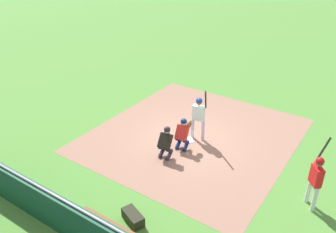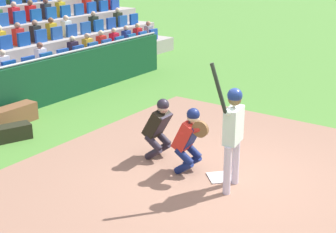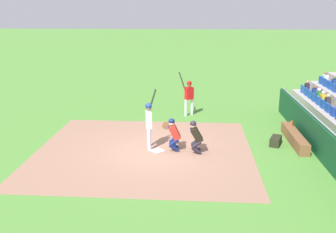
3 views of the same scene
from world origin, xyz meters
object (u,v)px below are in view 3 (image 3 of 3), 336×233
object	(u,v)px
water_bottle_on_bench	(292,123)
equipment_duffel_bag	(276,141)
batter_at_plate	(149,120)
dugout_bench	(295,138)
catcher_crouching	(173,132)
home_plate_umpire	(196,135)
on_deck_batter	(189,94)
home_plate_marker	(157,150)

from	to	relation	value
water_bottle_on_bench	equipment_duffel_bag	distance (m)	1.46
batter_at_plate	dugout_bench	world-z (taller)	batter_at_plate
catcher_crouching	home_plate_umpire	size ratio (longest dim) A/B	1.01
dugout_bench	batter_at_plate	bearing A→B (deg)	99.23
catcher_crouching	equipment_duffel_bag	xyz separation A→B (m)	(0.81, -4.02, -0.55)
batter_at_plate	on_deck_batter	world-z (taller)	batter_at_plate
dugout_bench	home_plate_marker	bearing A→B (deg)	102.44
home_plate_marker	home_plate_umpire	xyz separation A→B (m)	(-0.09, -1.44, 0.67)
home_plate_umpire	dugout_bench	bearing A→B (deg)	-72.16
batter_at_plate	water_bottle_on_bench	xyz separation A→B (m)	(1.77, -5.82, -0.57)
home_plate_umpire	water_bottle_on_bench	bearing A→B (deg)	-62.35
batter_at_plate	catcher_crouching	distance (m)	1.03
home_plate_marker	water_bottle_on_bench	size ratio (longest dim) A/B	1.81
batter_at_plate	equipment_duffel_bag	bearing A→B (deg)	-82.30
equipment_duffel_bag	home_plate_umpire	bearing A→B (deg)	129.37
water_bottle_on_bench	home_plate_umpire	bearing A→B (deg)	117.65
home_plate_umpire	on_deck_batter	world-z (taller)	on_deck_batter
batter_at_plate	catcher_crouching	world-z (taller)	batter_at_plate
catcher_crouching	dugout_bench	size ratio (longest dim) A/B	0.43
home_plate_marker	on_deck_batter	world-z (taller)	on_deck_batter
equipment_duffel_bag	catcher_crouching	bearing A→B (deg)	123.01
batter_at_plate	catcher_crouching	size ratio (longest dim) A/B	1.77
home_plate_umpire	equipment_duffel_bag	size ratio (longest dim) A/B	1.69
catcher_crouching	on_deck_batter	distance (m)	4.87
catcher_crouching	batter_at_plate	bearing A→B (deg)	81.56
catcher_crouching	on_deck_batter	xyz separation A→B (m)	(4.82, -0.54, 0.38)
home_plate_marker	on_deck_batter	size ratio (longest dim) A/B	0.20
home_plate_marker	water_bottle_on_bench	xyz separation A→B (m)	(2.04, -5.49, 0.55)
home_plate_umpire	on_deck_batter	xyz separation A→B (m)	(5.03, 0.30, 0.41)
home_plate_umpire	equipment_duffel_bag	xyz separation A→B (m)	(1.02, -3.18, -0.52)
catcher_crouching	home_plate_umpire	bearing A→B (deg)	-103.97
home_plate_marker	catcher_crouching	distance (m)	0.93
home_plate_marker	dugout_bench	distance (m)	5.55
on_deck_batter	home_plate_marker	bearing A→B (deg)	166.97
batter_at_plate	catcher_crouching	bearing A→B (deg)	-98.44
home_plate_umpire	equipment_duffel_bag	distance (m)	3.38
home_plate_umpire	on_deck_batter	bearing A→B (deg)	3.36
batter_at_plate	dugout_bench	distance (m)	5.89
batter_at_plate	home_plate_umpire	world-z (taller)	batter_at_plate
water_bottle_on_bench	on_deck_batter	distance (m)	5.26
dugout_bench	catcher_crouching	bearing A→B (deg)	102.54
water_bottle_on_bench	on_deck_batter	world-z (taller)	on_deck_batter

